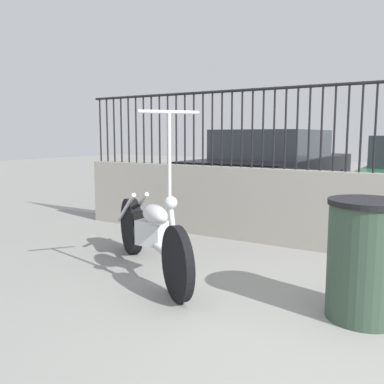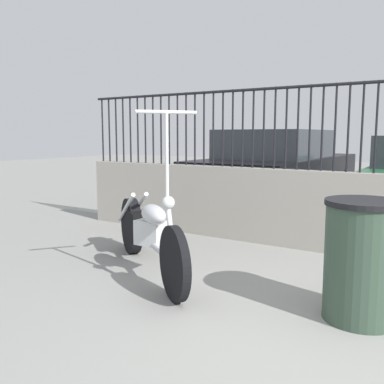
# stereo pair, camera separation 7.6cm
# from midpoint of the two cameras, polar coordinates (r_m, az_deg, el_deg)

# --- Properties ---
(ground_plane) EXTENTS (40.00, 40.00, 0.00)m
(ground_plane) POSITION_cam_midpoint_polar(r_m,az_deg,el_deg) (3.00, 21.87, -19.72)
(ground_plane) COLOR gray
(motorcycle_silver) EXTENTS (1.86, 1.41, 1.56)m
(motorcycle_silver) POSITION_cam_midpoint_polar(r_m,az_deg,el_deg) (4.32, -5.59, -5.18)
(motorcycle_silver) COLOR black
(motorcycle_silver) RESTS_ON ground_plane
(trash_bin) EXTENTS (0.56, 0.56, 0.89)m
(trash_bin) POSITION_cam_midpoint_polar(r_m,az_deg,el_deg) (3.39, 22.36, -8.43)
(trash_bin) COLOR #334738
(trash_bin) RESTS_ON ground_plane
(car_black) EXTENTS (1.80, 4.61, 1.44)m
(car_black) POSITION_cam_midpoint_polar(r_m,az_deg,el_deg) (8.42, 11.77, 3.17)
(car_black) COLOR black
(car_black) RESTS_ON ground_plane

